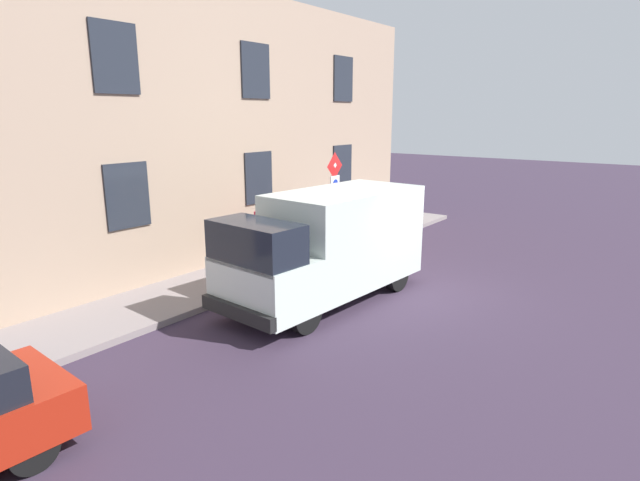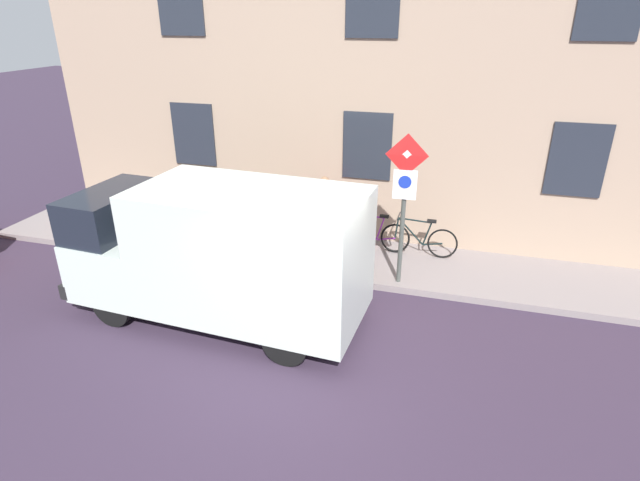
{
  "view_description": "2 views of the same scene",
  "coord_description": "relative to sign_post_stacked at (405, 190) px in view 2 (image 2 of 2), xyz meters",
  "views": [
    {
      "loc": [
        -5.65,
        10.93,
        4.21
      ],
      "look_at": [
        1.76,
        1.16,
        1.19
      ],
      "focal_mm": 28.81,
      "sensor_mm": 36.0,
      "label": 1
    },
    {
      "loc": [
        -6.14,
        -2.06,
        5.13
      ],
      "look_at": [
        2.22,
        0.33,
        1.21
      ],
      "focal_mm": 28.48,
      "sensor_mm": 36.0,
      "label": 2
    }
  ],
  "objects": [
    {
      "name": "ground_plane",
      "position": [
        -2.97,
        1.1,
        -2.09
      ],
      "size": [
        80.0,
        80.0,
        0.0
      ],
      "primitive_type": "plane",
      "color": "#34283A"
    },
    {
      "name": "sidewalk_slab",
      "position": [
        0.88,
        1.1,
        -2.02
      ],
      "size": [
        2.18,
        17.69,
        0.14
      ],
      "primitive_type": "cube",
      "color": "gray",
      "rests_on": "ground_plane"
    },
    {
      "name": "building_facade",
      "position": [
        2.31,
        1.1,
        1.65
      ],
      "size": [
        0.75,
        15.69,
        7.49
      ],
      "color": "tan",
      "rests_on": "ground_plane"
    },
    {
      "name": "sign_post_stacked",
      "position": [
        0.0,
        0.0,
        0.0
      ],
      "size": [
        0.15,
        0.56,
        2.9
      ],
      "color": "#474C47",
      "rests_on": "sidewalk_slab"
    },
    {
      "name": "delivery_van",
      "position": [
        -1.92,
        2.88,
        -0.76
      ],
      "size": [
        2.32,
        5.44,
        2.5
      ],
      "rotation": [
        0.0,
        0.0,
        1.51
      ],
      "color": "silver",
      "rests_on": "ground_plane"
    },
    {
      "name": "bicycle_black",
      "position": [
        1.42,
        -0.23,
        -1.58
      ],
      "size": [
        0.46,
        1.71,
        0.89
      ],
      "rotation": [
        0.0,
        0.0,
        1.56
      ],
      "color": "black",
      "rests_on": "sidewalk_slab"
    },
    {
      "name": "bicycle_purple",
      "position": [
        1.42,
        0.81,
        -1.58
      ],
      "size": [
        0.46,
        1.71,
        0.89
      ],
      "rotation": [
        0.0,
        0.0,
        1.55
      ],
      "color": "black",
      "rests_on": "sidewalk_slab"
    },
    {
      "name": "pedestrian",
      "position": [
        1.15,
        1.87,
        -1.02
      ],
      "size": [
        0.39,
        0.47,
        1.72
      ],
      "rotation": [
        0.0,
        0.0,
        3.52
      ],
      "color": "#262B47",
      "rests_on": "sidewalk_slab"
    },
    {
      "name": "litter_bin",
      "position": [
        0.14,
        1.07,
        -1.5
      ],
      "size": [
        0.44,
        0.44,
        0.9
      ],
      "primitive_type": "cylinder",
      "color": "#2D5133",
      "rests_on": "sidewalk_slab"
    }
  ]
}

